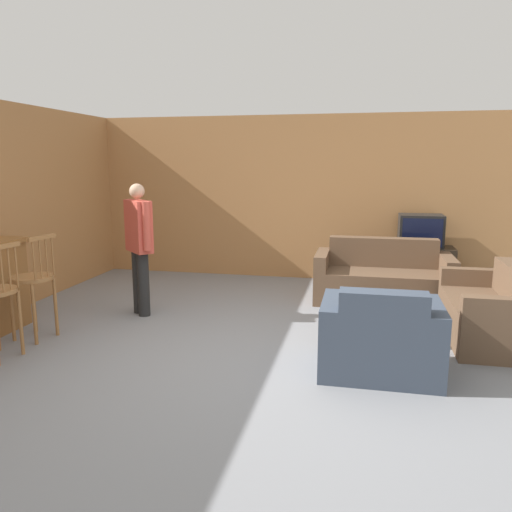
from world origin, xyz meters
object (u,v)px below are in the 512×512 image
Objects in this scene: loveseat_right at (491,313)px; tv_unit at (418,267)px; couch_far at (382,279)px; coffee_table at (375,306)px; armchair_near at (380,340)px; tv at (421,231)px; bar_chair_far at (33,284)px; person_by_window at (139,242)px.

loveseat_right reaches higher than tv_unit.
couch_far is 1.33m from coffee_table.
tv is (0.65, 3.31, 0.56)m from armchair_near.
bar_chair_far is 1.20× the size of coffee_table.
loveseat_right is 1.58× the size of coffee_table.
tv is at bearing 30.87° from person_by_window.
coffee_table is 2.29m from tv_unit.
tv_unit is (0.65, 3.31, 0.01)m from armchair_near.
bar_chair_far is 1.13× the size of tv_unit.
couch_far reaches higher than coffee_table.
couch_far reaches higher than armchair_near.
armchair_near is at bearing -92.38° from couch_far.
couch_far is 3.24m from person_by_window.
tv_unit is 4.12m from person_by_window.
coffee_table is 2.36m from tv.
tv_unit is at bearing 57.60° from couch_far.
armchair_near is at bearing -136.37° from loveseat_right.
person_by_window reaches higher than armchair_near.
coffee_table is 0.94× the size of tv_unit.
armchair_near reaches higher than tv_unit.
person_by_window is (-4.01, 0.11, 0.60)m from loveseat_right.
loveseat_right is at bearing -76.88° from tv_unit.
bar_chair_far reaches higher than tv_unit.
coffee_table is at bearing 15.03° from bar_chair_far.
loveseat_right is 0.91× the size of person_by_window.
coffee_table is at bearing 179.69° from loveseat_right.
tv_unit is at bearing 72.99° from coffee_table.
armchair_near is 0.65× the size of person_by_window.
person_by_window reaches higher than bar_chair_far.
tv reaches higher than loveseat_right.
couch_far is 1.11× the size of person_by_window.
couch_far reaches higher than loveseat_right.
tv is (0.00, -0.00, 0.55)m from tv_unit.
armchair_near is 1.12× the size of coffee_table.
loveseat_right is (4.73, 0.95, -0.29)m from bar_chair_far.
loveseat_right is at bearing -0.31° from coffee_table.
bar_chair_far is 5.27m from tv.
couch_far is at bearing 87.62° from armchair_near.
loveseat_right is at bearing -1.55° from person_by_window.
bar_chair_far is 3.58m from armchair_near.
bar_chair_far is 5.27m from tv_unit.
armchair_near is (-0.10, -2.44, 0.00)m from couch_far.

